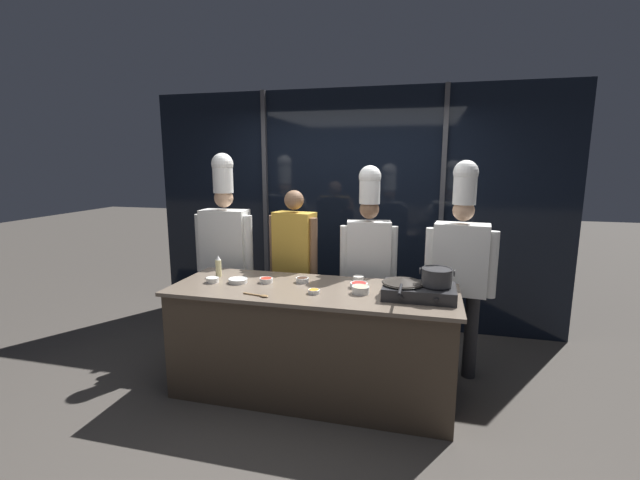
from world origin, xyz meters
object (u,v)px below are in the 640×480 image
Objects in this scene: frying_pan at (403,281)px; chef_head at (225,241)px; squeeze_bottle_oil at (218,266)px; prep_bowl_carrots at (314,291)px; prep_bowl_garlic at (358,278)px; chef_line at (461,259)px; prep_bowl_ginger at (361,289)px; chef_sous at (368,251)px; portable_stove at (419,291)px; stock_pot at (437,276)px; serving_spoon_slotted at (260,295)px; prep_bowl_bean_sprouts at (212,280)px; person_guest at (295,256)px; prep_bowl_rice at (238,280)px; prep_bowl_bell_pepper at (359,285)px; prep_bowl_soy_glaze at (302,280)px; prep_bowl_chili_flakes at (266,280)px.

chef_head reaches higher than frying_pan.
squeeze_bottle_oil is at bearing 173.61° from frying_pan.
chef_head is at bearing 144.59° from prep_bowl_carrots.
chef_line is (0.85, 0.26, 0.15)m from prep_bowl_garlic.
chef_sous is at bearing 93.48° from prep_bowl_ginger.
frying_pan reaches higher than portable_stove.
prep_bowl_carrots is at bearing -165.13° from prep_bowl_ginger.
serving_spoon_slotted is (-1.28, -0.27, -0.16)m from stock_pot.
person_guest reaches higher than prep_bowl_bean_sprouts.
prep_bowl_rice reaches higher than prep_bowl_garlic.
frying_pan reaches higher than prep_bowl_bell_pepper.
portable_stove is at bearing 2.29° from frying_pan.
prep_bowl_rice is 1.23m from chef_sous.
prep_bowl_garlic is 0.90m from chef_line.
prep_bowl_soy_glaze is at bearing -0.06° from squeeze_bottle_oil.
portable_stove is 2.07m from chef_head.
chef_sous is at bearing 39.50° from prep_bowl_chili_flakes.
squeeze_bottle_oil is 1.73× the size of prep_bowl_soy_glaze.
person_guest is at bearing 46.29° from squeeze_bottle_oil.
serving_spoon_slotted is (0.54, -0.25, -0.02)m from prep_bowl_bean_sprouts.
portable_stove is at bearing 0.80° from prep_bowl_ginger.
prep_bowl_rice is 0.54m from prep_bowl_soy_glaze.
prep_bowl_garlic is at bearing 101.86° from prep_bowl_ginger.
squeeze_bottle_oil is (-1.86, 0.18, -0.08)m from stock_pot.
chef_line is (0.77, 0.64, 0.14)m from prep_bowl_ginger.
portable_stove is 2.79× the size of squeeze_bottle_oil.
prep_bowl_rice is at bearing 121.50° from chef_head.
person_guest is (-0.69, 0.36, 0.08)m from prep_bowl_garlic.
prep_bowl_rice is 0.09× the size of chef_sous.
person_guest reaches higher than prep_bowl_ginger.
stock_pot is (0.12, 0.00, 0.12)m from portable_stove.
frying_pan is 1.14m from prep_bowl_chili_flakes.
chef_line reaches higher than frying_pan.
prep_bowl_bean_sprouts is at bearing -166.86° from prep_bowl_rice.
prep_bowl_soy_glaze reaches higher than serving_spoon_slotted.
prep_bowl_soy_glaze is 0.49× the size of serving_spoon_slotted.
prep_bowl_chili_flakes is at bearing 13.82° from prep_bowl_bean_sprouts.
prep_bowl_bean_sprouts is at bearing -166.18° from prep_bowl_chili_flakes.
prep_bowl_rice is 1.73× the size of prep_bowl_garlic.
chef_line reaches higher than serving_spoon_slotted.
chef_head reaches higher than chef_line.
frying_pan is at bearing -6.39° from squeeze_bottle_oil.
prep_bowl_soy_glaze is at bearing 148.90° from chef_head.
stock_pot is 2.70× the size of prep_bowl_carrots.
stock_pot is 1.56× the size of prep_bowl_rice.
frying_pan is 4.81× the size of prep_bowl_chili_flakes.
prep_bowl_chili_flakes is (-0.82, 0.10, -0.01)m from prep_bowl_ginger.
prep_bowl_ginger reaches higher than prep_bowl_bell_pepper.
stock_pot is 1.87m from squeeze_bottle_oil.
prep_bowl_chili_flakes reaches higher than prep_bowl_garlic.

